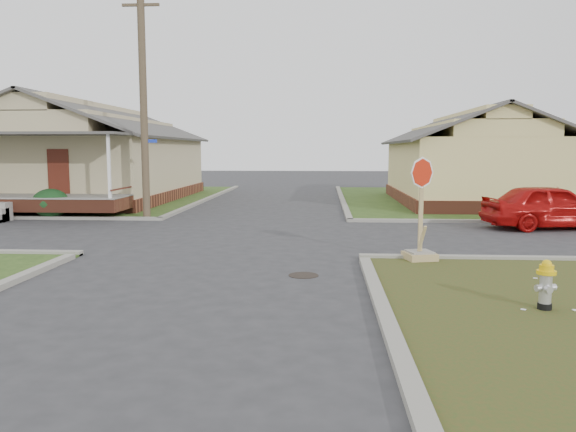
# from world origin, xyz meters

# --- Properties ---
(ground) EXTENTS (120.00, 120.00, 0.00)m
(ground) POSITION_xyz_m (0.00, 0.00, 0.00)
(ground) COLOR #2D2D30
(ground) RESTS_ON ground
(verge_far_left) EXTENTS (19.00, 19.00, 0.05)m
(verge_far_left) POSITION_xyz_m (-13.00, 18.00, 0.03)
(verge_far_left) COLOR #2B4318
(verge_far_left) RESTS_ON ground
(curbs) EXTENTS (80.00, 40.00, 0.12)m
(curbs) POSITION_xyz_m (0.00, 5.00, 0.00)
(curbs) COLOR gray
(curbs) RESTS_ON ground
(manhole) EXTENTS (0.64, 0.64, 0.01)m
(manhole) POSITION_xyz_m (2.20, -0.50, 0.01)
(manhole) COLOR black
(manhole) RESTS_ON ground
(corner_house) EXTENTS (10.10, 15.50, 5.30)m
(corner_house) POSITION_xyz_m (-10.00, 16.68, 2.28)
(corner_house) COLOR brown
(corner_house) RESTS_ON ground
(side_house_yellow) EXTENTS (7.60, 11.60, 4.70)m
(side_house_yellow) POSITION_xyz_m (10.00, 16.50, 2.19)
(side_house_yellow) COLOR brown
(side_house_yellow) RESTS_ON ground
(utility_pole) EXTENTS (1.80, 0.28, 9.00)m
(utility_pole) POSITION_xyz_m (-4.20, 8.90, 4.66)
(utility_pole) COLOR #473A29
(utility_pole) RESTS_ON ground
(fire_hydrant) EXTENTS (0.31, 0.31, 0.83)m
(fire_hydrant) POSITION_xyz_m (6.27, -2.96, 0.51)
(fire_hydrant) COLOR black
(fire_hydrant) RESTS_ON ground
(stop_sign) EXTENTS (0.70, 0.68, 2.45)m
(stop_sign) POSITION_xyz_m (4.93, 1.19, 0.58)
(stop_sign) COLOR tan
(stop_sign) RESTS_ON ground
(red_sedan) EXTENTS (4.69, 2.42, 1.53)m
(red_sedan) POSITION_xyz_m (10.31, 7.21, 0.76)
(red_sedan) COLOR #B50E0C
(red_sedan) RESTS_ON ground
(hedge_right) EXTENTS (1.46, 1.19, 1.11)m
(hedge_right) POSITION_xyz_m (-7.99, 8.88, 0.61)
(hedge_right) COLOR #123216
(hedge_right) RESTS_ON verge_far_left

